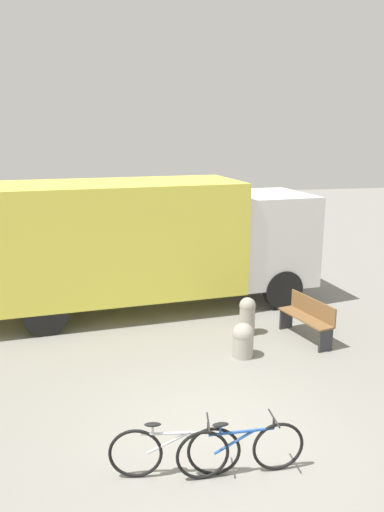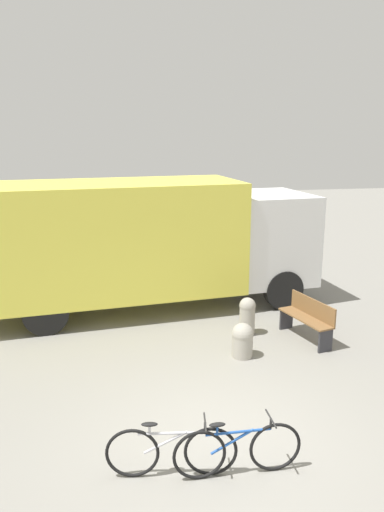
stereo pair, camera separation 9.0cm
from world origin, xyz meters
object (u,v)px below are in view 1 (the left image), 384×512
at_px(bicycle_near, 175,451).
at_px(park_bench, 308,317).
at_px(delivery_truck, 148,239).
at_px(bollard_far_bench, 247,314).
at_px(bicycle_middle, 241,449).
at_px(bollard_near_bench, 243,339).

bearing_deg(bicycle_near, park_bench, 55.86).
xyz_separation_m(delivery_truck, bicycle_near, (-0.42, -6.66, -1.44)).
bearing_deg(bollard_far_bench, park_bench, -23.11).
relative_size(park_bench, bollard_far_bench, 1.78).
bearing_deg(bollard_far_bench, delivery_truck, 131.77).
height_order(bicycle_near, bicycle_middle, same).
bearing_deg(bicycle_middle, bollard_far_bench, 72.76).
bearing_deg(park_bench, bicycle_near, 123.01).
bearing_deg(bicycle_middle, delivery_truck, 95.05).
distance_m(park_bench, bicycle_middle, 4.90).
bearing_deg(bollard_far_bench, bicycle_near, -118.39).
distance_m(bicycle_middle, bollard_far_bench, 4.83).
bearing_deg(bollard_far_bench, bicycle_middle, -108.46).
distance_m(bicycle_near, bollard_far_bench, 5.05).
height_order(park_bench, bicycle_middle, park_bench).
bearing_deg(bicycle_near, bicycle_middle, -0.35).
distance_m(delivery_truck, bollard_near_bench, 3.94).
height_order(bicycle_middle, bollard_far_bench, bollard_far_bench).
bearing_deg(bicycle_middle, park_bench, 57.00).
bearing_deg(bicycle_near, bollard_near_bench, 68.19).
distance_m(bicycle_middle, bollard_near_bench, 3.64).
distance_m(bollard_near_bench, bollard_far_bench, 1.19).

